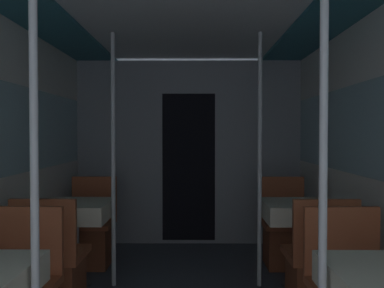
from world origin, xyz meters
name	(u,v)px	position (x,y,z in m)	size (l,w,h in m)	color
wall_right	(377,160)	(1.38, 1.87, 1.15)	(0.05, 6.54, 2.23)	silver
ceiling_panel	(185,4)	(0.00, 1.87, 2.27)	(2.77, 6.54, 0.07)	silver
bulkhead_far	(189,153)	(0.00, 4.03, 1.11)	(2.72, 0.09, 2.23)	gray
support_pole_left_0	(35,185)	(-0.64, 0.70, 1.11)	(0.04, 0.04, 2.23)	silver
dining_table_left_1	(74,214)	(-0.99, 2.55, 0.63)	(0.62, 0.62, 0.74)	#4C4C51
chair_left_near_1	(52,276)	(-0.99, 1.97, 0.28)	(0.47, 0.47, 0.89)	brown
chair_left_far_1	(90,238)	(-0.99, 3.12, 0.28)	(0.47, 0.47, 0.89)	brown
support_pole_left_1	(113,160)	(-0.64, 2.55, 1.11)	(0.04, 0.04, 2.23)	silver
support_pole_right_0	(323,186)	(0.64, 0.70, 1.11)	(0.04, 0.04, 2.23)	silver
dining_table_right_1	(299,214)	(0.99, 2.55, 0.63)	(0.62, 0.62, 0.74)	#4C4C51
chair_right_near_1	(318,276)	(0.99, 1.97, 0.28)	(0.47, 0.47, 0.89)	brown
chair_right_far_1	(285,238)	(0.99, 3.12, 0.28)	(0.47, 0.47, 0.89)	brown
support_pole_right_1	(260,160)	(0.64, 2.55, 1.11)	(0.04, 0.04, 2.23)	silver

